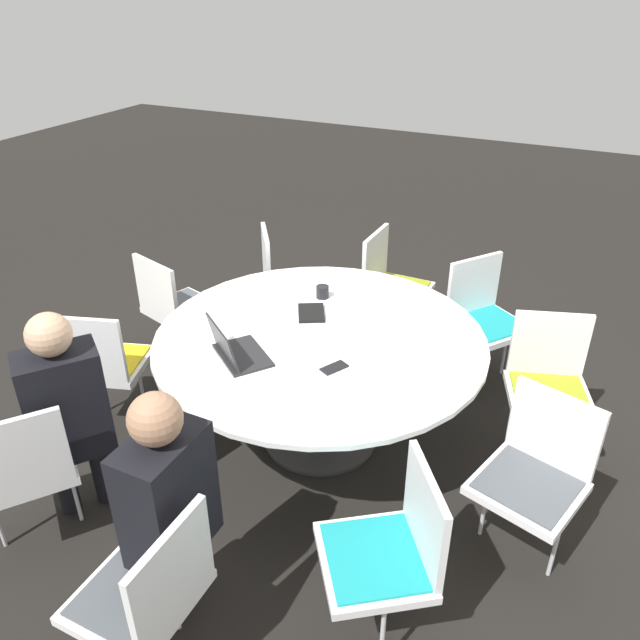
{
  "coord_description": "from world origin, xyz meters",
  "views": [
    {
      "loc": [
        2.65,
        1.27,
        2.49
      ],
      "look_at": [
        0.0,
        0.0,
        0.82
      ],
      "focal_mm": 35.0,
      "sensor_mm": 36.0,
      "label": 1
    }
  ],
  "objects_px": {
    "chair_1": "(149,590)",
    "chair_9": "(102,360)",
    "spiral_notebook": "(311,313)",
    "laptop": "(234,350)",
    "chair_2": "(391,546)",
    "cell_phone": "(334,368)",
    "chair_0": "(23,465)",
    "chair_6": "(390,280)",
    "chair_3": "(536,469)",
    "chair_8": "(175,303)",
    "chair_5": "(484,312)",
    "person_1": "(166,500)",
    "coffee_cup": "(322,292)",
    "chair_7": "(284,275)",
    "person_0": "(66,406)",
    "chair_4": "(549,379)"
  },
  "relations": [
    {
      "from": "chair_1",
      "to": "chair_9",
      "type": "bearing_deg",
      "value": 48.58
    },
    {
      "from": "spiral_notebook",
      "to": "laptop",
      "type": "bearing_deg",
      "value": -13.82
    },
    {
      "from": "chair_2",
      "to": "cell_phone",
      "type": "height_order",
      "value": "chair_2"
    },
    {
      "from": "chair_2",
      "to": "cell_phone",
      "type": "relative_size",
      "value": 5.41
    },
    {
      "from": "chair_0",
      "to": "chair_6",
      "type": "bearing_deg",
      "value": 18.59
    },
    {
      "from": "chair_0",
      "to": "laptop",
      "type": "relative_size",
      "value": 2.07
    },
    {
      "from": "chair_6",
      "to": "chair_3",
      "type": "bearing_deg",
      "value": 40.32
    },
    {
      "from": "chair_8",
      "to": "spiral_notebook",
      "type": "bearing_deg",
      "value": 11.33
    },
    {
      "from": "chair_5",
      "to": "person_1",
      "type": "relative_size",
      "value": 0.71
    },
    {
      "from": "chair_2",
      "to": "chair_6",
      "type": "xyz_separation_m",
      "value": [
        -2.27,
        -0.83,
        0.0
      ]
    },
    {
      "from": "laptop",
      "to": "coffee_cup",
      "type": "relative_size",
      "value": 5.27
    },
    {
      "from": "chair_2",
      "to": "chair_7",
      "type": "height_order",
      "value": "same"
    },
    {
      "from": "person_0",
      "to": "laptop",
      "type": "bearing_deg",
      "value": -1.01
    },
    {
      "from": "chair_5",
      "to": "chair_6",
      "type": "distance_m",
      "value": 0.76
    },
    {
      "from": "chair_4",
      "to": "person_0",
      "type": "bearing_deg",
      "value": 18.99
    },
    {
      "from": "chair_8",
      "to": "chair_1",
      "type": "bearing_deg",
      "value": -38.74
    },
    {
      "from": "chair_3",
      "to": "chair_9",
      "type": "height_order",
      "value": "same"
    },
    {
      "from": "chair_1",
      "to": "person_0",
      "type": "relative_size",
      "value": 0.71
    },
    {
      "from": "chair_8",
      "to": "cell_phone",
      "type": "distance_m",
      "value": 1.56
    },
    {
      "from": "chair_0",
      "to": "person_0",
      "type": "bearing_deg",
      "value": 18.96
    },
    {
      "from": "chair_5",
      "to": "chair_3",
      "type": "bearing_deg",
      "value": 57.58
    },
    {
      "from": "chair_4",
      "to": "person_0",
      "type": "xyz_separation_m",
      "value": [
        1.52,
        -2.0,
        0.2
      ]
    },
    {
      "from": "chair_8",
      "to": "coffee_cup",
      "type": "bearing_deg",
      "value": 23.19
    },
    {
      "from": "laptop",
      "to": "chair_1",
      "type": "bearing_deg",
      "value": 143.76
    },
    {
      "from": "chair_2",
      "to": "chair_8",
      "type": "distance_m",
      "value": 2.41
    },
    {
      "from": "chair_1",
      "to": "coffee_cup",
      "type": "distance_m",
      "value": 2.02
    },
    {
      "from": "spiral_notebook",
      "to": "coffee_cup",
      "type": "distance_m",
      "value": 0.23
    },
    {
      "from": "chair_6",
      "to": "cell_phone",
      "type": "bearing_deg",
      "value": 10.29
    },
    {
      "from": "chair_3",
      "to": "laptop",
      "type": "height_order",
      "value": "laptop"
    },
    {
      "from": "chair_5",
      "to": "chair_7",
      "type": "distance_m",
      "value": 1.47
    },
    {
      "from": "chair_7",
      "to": "chair_9",
      "type": "xyz_separation_m",
      "value": [
        1.47,
        -0.41,
        0.0
      ]
    },
    {
      "from": "chair_2",
      "to": "cell_phone",
      "type": "bearing_deg",
      "value": 3.06
    },
    {
      "from": "chair_9",
      "to": "chair_7",
      "type": "bearing_deg",
      "value": 56.31
    },
    {
      "from": "chair_0",
      "to": "person_1",
      "type": "distance_m",
      "value": 0.89
    },
    {
      "from": "person_0",
      "to": "spiral_notebook",
      "type": "bearing_deg",
      "value": 9.15
    },
    {
      "from": "chair_3",
      "to": "laptop",
      "type": "xyz_separation_m",
      "value": [
        0.1,
        -1.54,
        0.27
      ]
    },
    {
      "from": "chair_0",
      "to": "chair_8",
      "type": "xyz_separation_m",
      "value": [
        -1.59,
        -0.35,
        0.0
      ]
    },
    {
      "from": "chair_4",
      "to": "person_0",
      "type": "height_order",
      "value": "person_0"
    },
    {
      "from": "chair_0",
      "to": "chair_8",
      "type": "distance_m",
      "value": 1.63
    },
    {
      "from": "chair_1",
      "to": "chair_6",
      "type": "bearing_deg",
      "value": 2.31
    },
    {
      "from": "chair_2",
      "to": "chair_9",
      "type": "bearing_deg",
      "value": 39.45
    },
    {
      "from": "chair_8",
      "to": "spiral_notebook",
      "type": "xyz_separation_m",
      "value": [
        0.1,
        1.09,
        0.23
      ]
    },
    {
      "from": "chair_1",
      "to": "person_1",
      "type": "relative_size",
      "value": 0.71
    },
    {
      "from": "chair_4",
      "to": "coffee_cup",
      "type": "height_order",
      "value": "chair_4"
    },
    {
      "from": "chair_3",
      "to": "coffee_cup",
      "type": "xyz_separation_m",
      "value": [
        -0.72,
        -1.42,
        0.26
      ]
    },
    {
      "from": "chair_3",
      "to": "laptop",
      "type": "bearing_deg",
      "value": 20.33
    },
    {
      "from": "chair_5",
      "to": "spiral_notebook",
      "type": "relative_size",
      "value": 3.31
    },
    {
      "from": "chair_5",
      "to": "chair_6",
      "type": "bearing_deg",
      "value": -69.69
    },
    {
      "from": "chair_9",
      "to": "person_1",
      "type": "height_order",
      "value": "person_1"
    },
    {
      "from": "chair_3",
      "to": "chair_5",
      "type": "relative_size",
      "value": 1.0
    }
  ]
}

